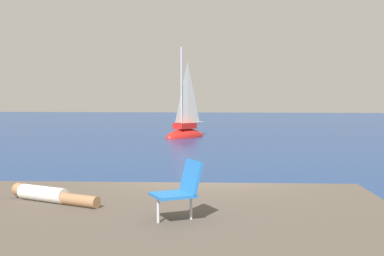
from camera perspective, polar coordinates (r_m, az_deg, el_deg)
ground_plane at (r=11.14m, az=1.09°, el=-9.36°), size 160.00×160.00×0.00m
shore_ledge at (r=7.75m, az=-6.44°, el=-11.89°), size 8.06×5.19×0.83m
boulder_seaward at (r=10.10m, az=-7.26°, el=-10.72°), size 1.89×2.05×1.06m
boulder_inland at (r=10.11m, az=9.11°, el=-10.71°), size 1.43×1.37×0.78m
sailboat_near at (r=32.01m, az=-0.79°, el=-0.48°), size 2.78×3.31×6.20m
person_sunbather at (r=8.31m, az=-15.71°, el=-7.21°), size 1.66×0.84×0.25m
beach_chair at (r=6.77m, az=-1.22°, el=-6.66°), size 0.76×0.72×0.80m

